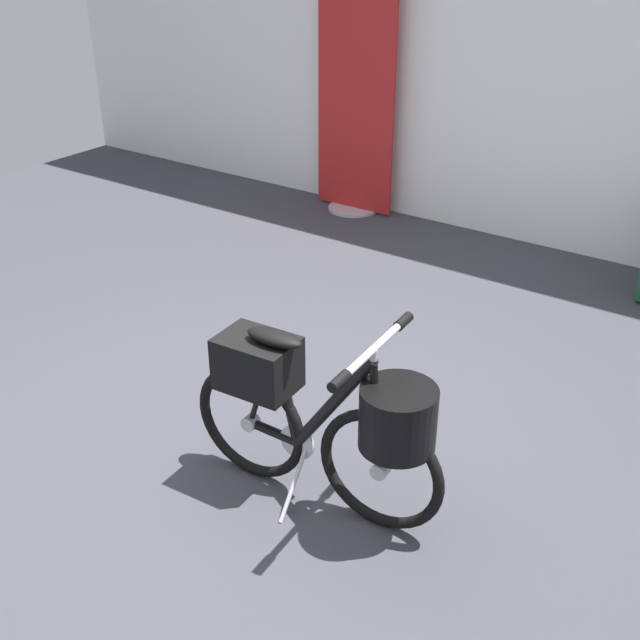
% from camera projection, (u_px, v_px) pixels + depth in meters
% --- Properties ---
extents(ground_plane, '(7.99, 7.99, 0.00)m').
position_uv_depth(ground_plane, '(252.00, 461.00, 3.15)').
color(ground_plane, '#38383F').
extents(back_wall, '(7.99, 0.10, 2.81)m').
position_uv_depth(back_wall, '(555.00, 12.00, 4.55)').
color(back_wall, white).
rests_on(back_wall, ground_plane).
extents(floor_banner_stand, '(0.60, 0.36, 1.58)m').
position_uv_depth(floor_banner_stand, '(355.00, 111.00, 5.37)').
color(floor_banner_stand, '#B7B7BC').
rests_on(floor_banner_stand, ground_plane).
extents(folding_bike_foreground, '(1.02, 0.53, 0.73)m').
position_uv_depth(folding_bike_foreground, '(324.00, 413.00, 2.76)').
color(folding_bike_foreground, black).
rests_on(folding_bike_foreground, ground_plane).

